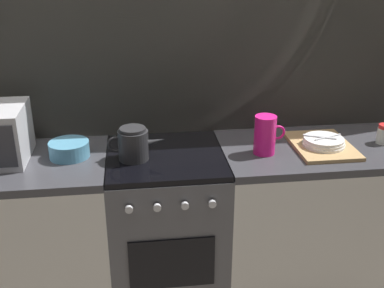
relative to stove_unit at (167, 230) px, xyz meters
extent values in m
cube|color=#B2AD9E|center=(0.00, 0.33, 0.75)|extent=(3.60, 0.05, 2.40)
cube|color=silver|center=(0.00, 0.30, 0.75)|extent=(3.58, 0.01, 2.39)
cube|color=#4C4C51|center=(0.00, 0.00, -0.01)|extent=(0.60, 0.60, 0.87)
cube|color=black|center=(0.00, 0.00, 0.44)|extent=(0.59, 0.59, 0.03)
cube|color=black|center=(0.00, -0.30, 0.00)|extent=(0.42, 0.01, 0.28)
cylinder|color=#B7B7BC|center=(-0.19, -0.32, 0.33)|extent=(0.04, 0.02, 0.04)
cylinder|color=#B7B7BC|center=(-0.06, -0.32, 0.33)|extent=(0.04, 0.02, 0.04)
cylinder|color=#B7B7BC|center=(0.06, -0.32, 0.33)|extent=(0.04, 0.02, 0.04)
cylinder|color=#B7B7BC|center=(0.19, -0.32, 0.33)|extent=(0.04, 0.02, 0.04)
cube|color=silver|center=(0.90, 0.00, -0.02)|extent=(1.20, 0.60, 0.86)
cube|color=#38383D|center=(0.90, 0.00, 0.43)|extent=(1.20, 0.60, 0.04)
cube|color=#333338|center=(-0.74, -0.12, 0.59)|extent=(0.09, 0.01, 0.21)
cylinder|color=#262628|center=(-0.16, -0.03, 0.53)|extent=(0.15, 0.15, 0.15)
cylinder|color=#262628|center=(-0.16, -0.03, 0.61)|extent=(0.13, 0.13, 0.02)
cone|color=#262628|center=(-0.05, -0.03, 0.54)|extent=(0.10, 0.04, 0.05)
torus|color=#262628|center=(-0.24, -0.03, 0.53)|extent=(0.08, 0.01, 0.08)
cylinder|color=teal|center=(-0.48, 0.04, 0.49)|extent=(0.20, 0.20, 0.08)
cylinder|color=#E5197A|center=(0.50, -0.05, 0.55)|extent=(0.11, 0.11, 0.20)
torus|color=#E5197A|center=(0.57, -0.05, 0.56)|extent=(0.08, 0.01, 0.08)
cube|color=tan|center=(0.82, -0.01, 0.46)|extent=(0.30, 0.40, 0.02)
cylinder|color=white|center=(0.82, -0.03, 0.48)|extent=(0.22, 0.22, 0.01)
cylinder|color=white|center=(0.82, -0.03, 0.49)|extent=(0.21, 0.21, 0.01)
cylinder|color=white|center=(0.82, -0.03, 0.51)|extent=(0.21, 0.21, 0.01)
cylinder|color=silver|center=(0.84, -0.03, 0.52)|extent=(0.16, 0.07, 0.01)
cube|color=silver|center=(0.80, -0.02, 0.52)|extent=(0.16, 0.09, 0.00)
cylinder|color=silver|center=(1.17, 0.00, 0.49)|extent=(0.08, 0.08, 0.08)
camera|label=1|loc=(-0.15, -2.20, 1.44)|focal=44.38mm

